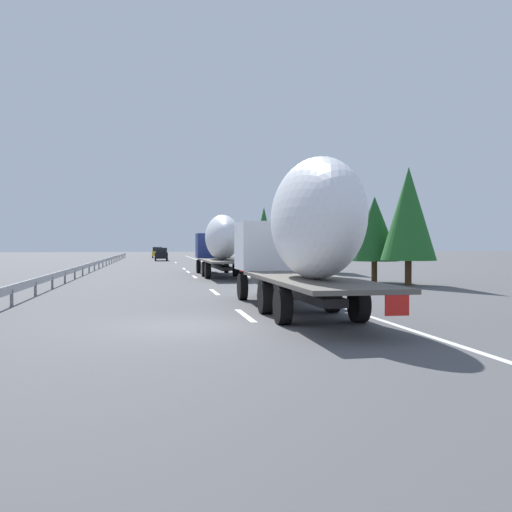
{
  "coord_description": "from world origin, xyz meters",
  "views": [
    {
      "loc": [
        -14.99,
        1.0,
        2.18
      ],
      "look_at": [
        15.01,
        -4.55,
        1.59
      ],
      "focal_mm": 39.12,
      "sensor_mm": 36.0,
      "label": 1
    }
  ],
  "objects": [
    {
      "name": "tree_3",
      "position": [
        13.34,
        -12.68,
        3.88
      ],
      "size": [
        3.01,
        3.01,
        6.44
      ],
      "color": "#472D19",
      "rests_on": "ground_plane"
    },
    {
      "name": "lane_stripe_0",
      "position": [
        2.0,
        -1.8,
        0.0
      ],
      "size": [
        3.2,
        0.2,
        0.01
      ],
      "primitive_type": "cube",
      "color": "white",
      "rests_on": "ground_plane"
    },
    {
      "name": "road_sign",
      "position": [
        47.47,
        -6.7,
        2.14
      ],
      "size": [
        0.1,
        0.9,
        3.09
      ],
      "color": "gray",
      "rests_on": "ground_plane"
    },
    {
      "name": "lane_stripe_3",
      "position": [
        30.73,
        -1.8,
        0.0
      ],
      "size": [
        3.2,
        0.2,
        0.01
      ],
      "primitive_type": "cube",
      "color": "white",
      "rests_on": "ground_plane"
    },
    {
      "name": "car_black_suv",
      "position": [
        64.34,
        -0.1,
        0.93
      ],
      "size": [
        4.19,
        1.79,
        1.83
      ],
      "color": "black",
      "rests_on": "ground_plane"
    },
    {
      "name": "lane_stripe_2",
      "position": [
        23.38,
        -1.8,
        0.0
      ],
      "size": [
        3.2,
        0.2,
        0.01
      ],
      "primitive_type": "cube",
      "color": "white",
      "rests_on": "ground_plane"
    },
    {
      "name": "truck_lead",
      "position": [
        23.84,
        -3.6,
        2.41
      ],
      "size": [
        14.11,
        2.55,
        4.23
      ],
      "color": "navy",
      "rests_on": "ground_plane"
    },
    {
      "name": "tree_0",
      "position": [
        83.46,
        -11.61,
        4.41
      ],
      "size": [
        2.89,
        2.89,
        6.88
      ],
      "color": "#472D19",
      "rests_on": "ground_plane"
    },
    {
      "name": "tree_1",
      "position": [
        27.62,
        -12.11,
        4.23
      ],
      "size": [
        3.81,
        3.81,
        6.97
      ],
      "color": "#472D19",
      "rests_on": "ground_plane"
    },
    {
      "name": "edge_line_right",
      "position": [
        45.0,
        -5.5,
        0.0
      ],
      "size": [
        110.0,
        0.2,
        0.01
      ],
      "primitive_type": "cube",
      "color": "white",
      "rests_on": "ground_plane"
    },
    {
      "name": "tree_5",
      "position": [
        83.66,
        -10.87,
        4.56
      ],
      "size": [
        2.97,
        2.97,
        7.24
      ],
      "color": "#472D19",
      "rests_on": "ground_plane"
    },
    {
      "name": "ground_plane",
      "position": [
        40.0,
        0.0,
        0.0
      ],
      "size": [
        260.0,
        260.0,
        0.0
      ],
      "primitive_type": "plane",
      "color": "#4C4C4F"
    },
    {
      "name": "truck_trailing",
      "position": [
        1.89,
        -3.6,
        2.59
      ],
      "size": [
        12.89,
        2.55,
        4.69
      ],
      "color": "silver",
      "rests_on": "ground_plane"
    },
    {
      "name": "tree_2",
      "position": [
        55.84,
        -13.14,
        4.17
      ],
      "size": [
        2.7,
        2.7,
        7.14
      ],
      "color": "#472D19",
      "rests_on": "ground_plane"
    },
    {
      "name": "lane_stripe_1",
      "position": [
        10.77,
        -1.8,
        0.0
      ],
      "size": [
        3.2,
        0.2,
        0.01
      ],
      "primitive_type": "cube",
      "color": "white",
      "rests_on": "ground_plane"
    },
    {
      "name": "guardrail_median",
      "position": [
        43.0,
        6.0,
        0.58
      ],
      "size": [
        94.0,
        0.1,
        0.76
      ],
      "color": "#9EA0A5",
      "rests_on": "ground_plane"
    },
    {
      "name": "car_yellow_coupe",
      "position": [
        83.36,
        0.29,
        0.94
      ],
      "size": [
        4.32,
        1.82,
        1.87
      ],
      "color": "gold",
      "rests_on": "ground_plane"
    },
    {
      "name": "lane_stripe_5",
      "position": [
        55.64,
        -1.8,
        0.0
      ],
      "size": [
        3.2,
        0.2,
        0.01
      ],
      "primitive_type": "cube",
      "color": "white",
      "rests_on": "ground_plane"
    },
    {
      "name": "tree_4",
      "position": [
        15.86,
        -11.77,
        3.13
      ],
      "size": [
        2.93,
        2.93,
        5.04
      ],
      "color": "#472D19",
      "rests_on": "ground_plane"
    },
    {
      "name": "lane_stripe_4",
      "position": [
        36.83,
        -1.8,
        0.0
      ],
      "size": [
        3.2,
        0.2,
        0.01
      ],
      "primitive_type": "cube",
      "color": "white",
      "rests_on": "ground_plane"
    }
  ]
}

